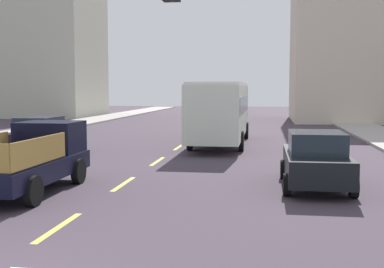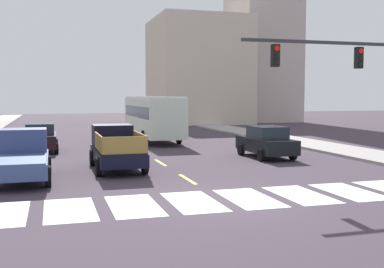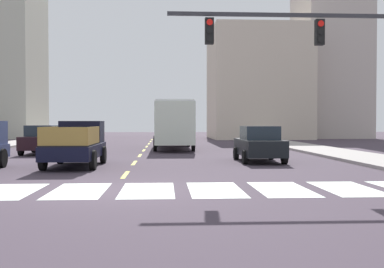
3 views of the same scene
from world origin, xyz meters
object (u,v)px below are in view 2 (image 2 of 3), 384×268
at_px(city_bus, 153,115).
at_px(sedan_near_left, 40,138).
at_px(pickup_dark, 23,156).
at_px(traffic_signal_gantry, 383,75).
at_px(sedan_near_right, 266,142).
at_px(pickup_stakebed, 116,148).

xyz_separation_m(city_bus, sedan_near_left, (-7.92, -5.19, -1.09)).
relative_size(pickup_dark, traffic_signal_gantry, 0.57).
bearing_deg(sedan_near_left, traffic_signal_gantry, -47.05).
xyz_separation_m(pickup_dark, traffic_signal_gantry, (14.00, -3.81, 3.29)).
xyz_separation_m(pickup_dark, sedan_near_left, (0.47, 9.67, -0.06)).
height_order(city_bus, traffic_signal_gantry, traffic_signal_gantry).
xyz_separation_m(sedan_near_right, traffic_signal_gantry, (1.69, -7.19, 3.35)).
height_order(city_bus, sedan_near_left, city_bus).
xyz_separation_m(pickup_dark, sedan_near_right, (12.31, 3.38, -0.06)).
distance_m(pickup_stakebed, city_bus, 13.83).
relative_size(city_bus, traffic_signal_gantry, 1.18).
xyz_separation_m(pickup_stakebed, city_bus, (4.44, 13.05, 1.02)).
bearing_deg(sedan_near_left, pickup_stakebed, -68.29).
height_order(sedan_near_right, traffic_signal_gantry, traffic_signal_gantry).
bearing_deg(sedan_near_left, city_bus, 31.07).
height_order(pickup_dark, sedan_near_left, pickup_dark).
bearing_deg(city_bus, sedan_near_left, -148.26).
bearing_deg(sedan_near_left, pickup_dark, -94.96).
bearing_deg(sedan_near_right, pickup_stakebed, -168.25).
height_order(pickup_dark, sedan_near_right, pickup_dark).
xyz_separation_m(sedan_near_left, sedan_near_right, (11.83, -6.29, 0.00)).
height_order(sedan_near_left, sedan_near_right, same).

